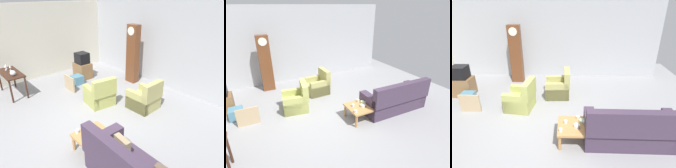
# 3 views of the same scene
# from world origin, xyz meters

# --- Properties ---
(ground_plane) EXTENTS (10.40, 10.40, 0.00)m
(ground_plane) POSITION_xyz_m (0.00, 0.00, 0.00)
(ground_plane) COLOR gray
(garage_door_wall) EXTENTS (8.40, 0.16, 3.20)m
(garage_door_wall) POSITION_xyz_m (0.00, 3.60, 1.60)
(garage_door_wall) COLOR #ADAFB5
(garage_door_wall) RESTS_ON ground_plane
(couch_floral) EXTENTS (2.11, 0.91, 1.04)m
(couch_floral) POSITION_xyz_m (2.06, -0.57, 0.35)
(couch_floral) COLOR #423347
(couch_floral) RESTS_ON ground_plane
(armchair_olive_near) EXTENTS (0.90, 0.87, 0.92)m
(armchair_olive_near) POSITION_xyz_m (-0.77, 0.90, 0.31)
(armchair_olive_near) COLOR tan
(armchair_olive_near) RESTS_ON ground_plane
(armchair_olive_far) EXTENTS (0.82, 0.79, 0.92)m
(armchair_olive_far) POSITION_xyz_m (0.32, 1.73, 0.31)
(armchair_olive_far) COLOR tan
(armchair_olive_far) RESTS_ON ground_plane
(coffee_table_wood) EXTENTS (0.96, 0.76, 0.42)m
(coffee_table_wood) POSITION_xyz_m (0.88, -0.49, 0.36)
(coffee_table_wood) COLOR #B27F47
(coffee_table_wood) RESTS_ON ground_plane
(grandfather_clock) EXTENTS (0.44, 0.30, 2.18)m
(grandfather_clock) POSITION_xyz_m (-1.35, 2.95, 1.09)
(grandfather_clock) COLOR brown
(grandfather_clock) RESTS_ON ground_plane
(tv_stand_cabinet) EXTENTS (0.68, 0.52, 0.62)m
(tv_stand_cabinet) POSITION_xyz_m (-2.93, 1.73, 0.31)
(tv_stand_cabinet) COLOR brown
(tv_stand_cabinet) RESTS_ON ground_plane
(tv_crt) EXTENTS (0.48, 0.44, 0.42)m
(tv_crt) POSITION_xyz_m (-2.93, 1.73, 0.83)
(tv_crt) COLOR black
(tv_crt) RESTS_ON tv_stand_cabinet
(framed_picture_leaning) EXTENTS (0.60, 0.05, 0.54)m
(framed_picture_leaning) POSITION_xyz_m (-2.23, 0.69, 0.27)
(framed_picture_leaning) COLOR tan
(framed_picture_leaning) RESTS_ON ground_plane
(storage_box_blue) EXTENTS (0.40, 0.39, 0.33)m
(storage_box_blue) POSITION_xyz_m (-2.55, 1.21, 0.17)
(storage_box_blue) COLOR teal
(storage_box_blue) RESTS_ON ground_plane
(cup_white_porcelain) EXTENTS (0.08, 0.08, 0.08)m
(cup_white_porcelain) POSITION_xyz_m (0.48, -0.72, 0.46)
(cup_white_porcelain) COLOR white
(cup_white_porcelain) RESTS_ON coffee_table_wood
(cup_blue_rimmed) EXTENTS (0.08, 0.08, 0.08)m
(cup_blue_rimmed) POSITION_xyz_m (0.58, -0.41, 0.46)
(cup_blue_rimmed) COLOR silver
(cup_blue_rimmed) RESTS_ON coffee_table_wood
(cup_cream_tall) EXTENTS (0.08, 0.08, 0.08)m
(cup_cream_tall) POSITION_xyz_m (0.88, -0.23, 0.46)
(cup_cream_tall) COLOR beige
(cup_cream_tall) RESTS_ON coffee_table_wood
(bowl_white_stacked) EXTENTS (0.15, 0.15, 0.07)m
(bowl_white_stacked) POSITION_xyz_m (0.83, -0.55, 0.46)
(bowl_white_stacked) COLOR white
(bowl_white_stacked) RESTS_ON coffee_table_wood
(bowl_shallow_green) EXTENTS (0.18, 0.18, 0.06)m
(bowl_shallow_green) POSITION_xyz_m (0.99, -0.35, 0.45)
(bowl_shallow_green) COLOR #B2C69E
(bowl_shallow_green) RESTS_ON coffee_table_wood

